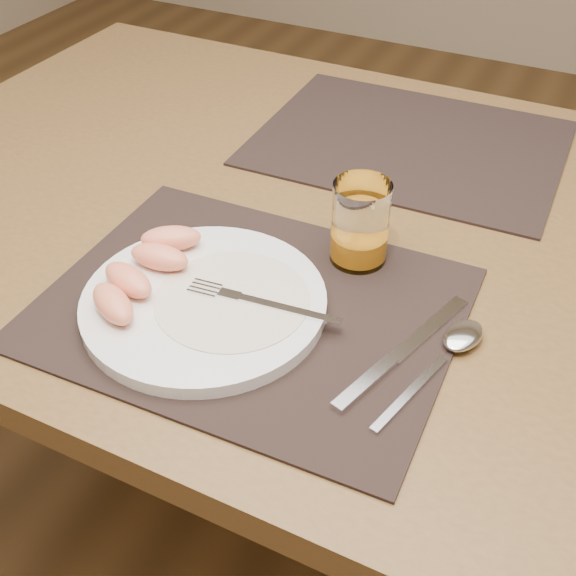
# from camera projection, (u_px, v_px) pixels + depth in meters

# --- Properties ---
(ground) EXTENTS (5.00, 5.00, 0.00)m
(ground) POSITION_uv_depth(u_px,v_px,m) (324.00, 530.00, 1.43)
(ground) COLOR brown
(ground) RESTS_ON ground
(table) EXTENTS (1.40, 0.90, 0.75)m
(table) POSITION_uv_depth(u_px,v_px,m) (340.00, 264.00, 1.00)
(table) COLOR brown
(table) RESTS_ON ground
(placemat_near) EXTENTS (0.46, 0.36, 0.00)m
(placemat_near) POSITION_uv_depth(u_px,v_px,m) (250.00, 307.00, 0.80)
(placemat_near) COLOR black
(placemat_near) RESTS_ON table
(placemat_far) EXTENTS (0.46, 0.36, 0.00)m
(placemat_far) POSITION_uv_depth(u_px,v_px,m) (409.00, 143.00, 1.09)
(placemat_far) COLOR black
(placemat_far) RESTS_ON table
(plate) EXTENTS (0.27, 0.27, 0.02)m
(plate) POSITION_uv_depth(u_px,v_px,m) (204.00, 302.00, 0.79)
(plate) COLOR white
(plate) RESTS_ON placemat_near
(plate_dressing) EXTENTS (0.17, 0.17, 0.00)m
(plate_dressing) POSITION_uv_depth(u_px,v_px,m) (232.00, 299.00, 0.78)
(plate_dressing) COLOR white
(plate_dressing) RESTS_ON plate
(fork) EXTENTS (0.18, 0.03, 0.00)m
(fork) POSITION_uv_depth(u_px,v_px,m) (250.00, 300.00, 0.78)
(fork) COLOR silver
(fork) RESTS_ON plate
(knife) EXTENTS (0.08, 0.22, 0.01)m
(knife) POSITION_uv_depth(u_px,v_px,m) (393.00, 359.00, 0.73)
(knife) COLOR silver
(knife) RESTS_ON placemat_near
(spoon) EXTENTS (0.07, 0.19, 0.01)m
(spoon) POSITION_uv_depth(u_px,v_px,m) (456.00, 343.00, 0.75)
(spoon) COLOR silver
(spoon) RESTS_ON placemat_near
(juice_glass) EXTENTS (0.07, 0.07, 0.10)m
(juice_glass) POSITION_uv_depth(u_px,v_px,m) (360.00, 227.00, 0.84)
(juice_glass) COLOR white
(juice_glass) RESTS_ON placemat_near
(grapefruit_wedges) EXTENTS (0.09, 0.19, 0.03)m
(grapefruit_wedges) POSITION_uv_depth(u_px,v_px,m) (144.00, 269.00, 0.80)
(grapefruit_wedges) COLOR #FF9168
(grapefruit_wedges) RESTS_ON plate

